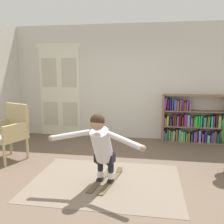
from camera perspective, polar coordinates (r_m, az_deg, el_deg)
name	(u,v)px	position (r m, az deg, el deg)	size (l,w,h in m)	color
ground_plane	(110,179)	(4.22, -0.56, -15.09)	(7.20, 7.20, 0.00)	brown
back_wall	(127,82)	(6.41, 3.44, 6.85)	(6.00, 0.10, 2.90)	beige
double_door	(60,90)	(6.79, -11.94, 4.96)	(1.22, 0.05, 2.45)	silver
rug	(106,181)	(4.11, -1.47, -15.72)	(2.36, 1.72, 0.01)	#776758
bookshelf	(192,123)	(6.37, 17.88, -2.36)	(1.52, 0.30, 1.17)	#836448
wicker_chair	(10,131)	(5.30, -22.50, -3.98)	(0.78, 0.78, 1.10)	tan
skis_pair	(106,180)	(4.13, -1.30, -15.30)	(0.44, 0.97, 0.07)	brown
person_skier	(101,144)	(3.72, -2.49, -7.36)	(1.46, 0.73, 1.09)	white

